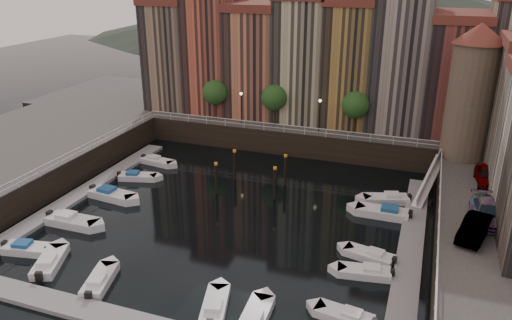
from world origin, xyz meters
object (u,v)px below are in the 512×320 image
at_px(car_b, 474,229).
at_px(car_c, 487,213).
at_px(gangway, 429,179).
at_px(mooring_pilings, 253,175).
at_px(boat_left_2, 111,195).
at_px(car_a, 487,177).
at_px(boat_left_0, 28,249).
at_px(boat_left_1, 72,221).
at_px(corner_tower, 472,90).

height_order(car_b, car_c, car_b).
relative_size(gangway, mooring_pilings, 1.32).
distance_m(mooring_pilings, car_c, 22.50).
height_order(gangway, boat_left_2, gangway).
height_order(car_a, car_b, car_a).
bearing_deg(boat_left_0, car_c, 8.52).
distance_m(boat_left_0, boat_left_1, 5.01).
bearing_deg(car_a, car_c, -97.40).
bearing_deg(boat_left_0, car_a, 18.70).
height_order(boat_left_0, car_b, car_b).
distance_m(boat_left_0, car_a, 40.58).
height_order(mooring_pilings, car_a, car_a).
bearing_deg(car_b, gangway, 120.05).
relative_size(mooring_pilings, boat_left_2, 1.19).
distance_m(gangway, car_c, 11.15).
xyz_separation_m(gangway, car_b, (3.37, -13.20, 1.86)).
bearing_deg(car_b, boat_left_1, -157.28).
height_order(boat_left_1, car_b, car_b).
distance_m(gangway, car_a, 5.74).
xyz_separation_m(gangway, mooring_pilings, (-17.27, -4.51, -0.27)).
bearing_deg(boat_left_0, mooring_pilings, 42.95).
height_order(mooring_pilings, boat_left_0, mooring_pilings).
bearing_deg(car_b, car_c, 86.95).
bearing_deg(boat_left_1, gangway, 29.55).
relative_size(mooring_pilings, boat_left_0, 1.37).
relative_size(corner_tower, car_c, 2.59).
relative_size(mooring_pilings, car_c, 1.18).
height_order(car_a, car_c, car_a).
xyz_separation_m(mooring_pilings, car_c, (21.70, -5.56, 2.12)).
bearing_deg(gangway, boat_left_2, -159.09).
bearing_deg(boat_left_2, gangway, 26.81).
xyz_separation_m(gangway, car_a, (4.89, -2.33, 1.88)).
height_order(corner_tower, boat_left_0, corner_tower).
distance_m(boat_left_2, car_a, 36.09).
relative_size(boat_left_1, boat_left_2, 0.98).
distance_m(boat_left_1, car_c, 35.30).
distance_m(boat_left_0, boat_left_2, 10.89).
xyz_separation_m(boat_left_2, car_a, (34.76, 9.08, 3.40)).
height_order(mooring_pilings, car_c, car_c).
xyz_separation_m(corner_tower, gangway, (-2.90, -4.50, -8.28)).
height_order(boat_left_0, boat_left_1, boat_left_1).
bearing_deg(boat_left_0, gangway, 25.48).
distance_m(mooring_pilings, boat_left_1, 18.05).
distance_m(boat_left_1, car_a, 38.08).
xyz_separation_m(mooring_pilings, boat_left_0, (-13.00, -17.78, -1.30)).
xyz_separation_m(car_b, car_c, (1.07, 3.14, -0.01)).
distance_m(corner_tower, car_a, 9.56).
xyz_separation_m(mooring_pilings, car_a, (22.16, 2.18, 2.15)).
bearing_deg(gangway, car_b, -75.69).
bearing_deg(car_c, mooring_pilings, 159.37).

